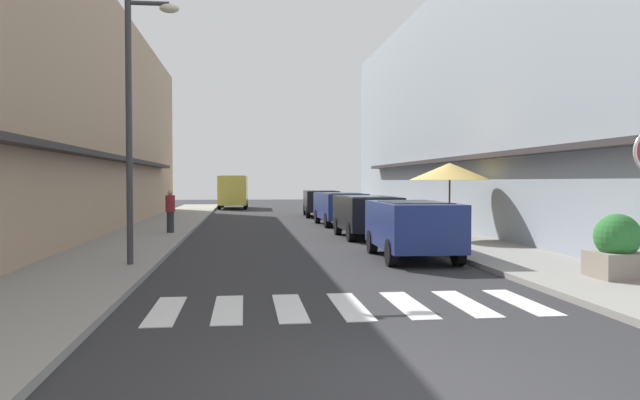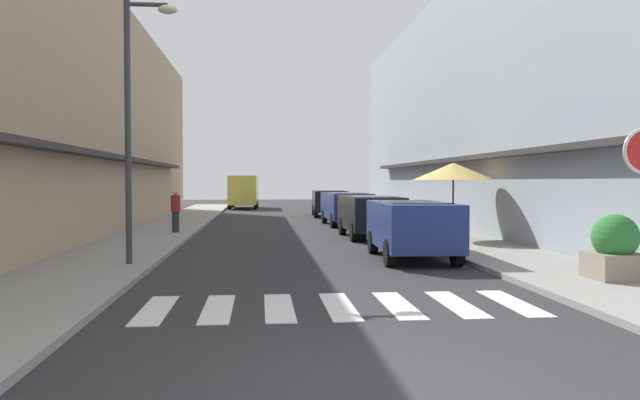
# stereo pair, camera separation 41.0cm
# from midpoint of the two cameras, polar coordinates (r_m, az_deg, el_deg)

# --- Properties ---
(ground_plane) EXTENTS (89.73, 89.73, 0.00)m
(ground_plane) POSITION_cam_midpoint_polar(r_m,az_deg,el_deg) (22.05, -3.20, -3.42)
(ground_plane) COLOR #2B2B2D
(sidewalk_left) EXTENTS (2.77, 57.10, 0.12)m
(sidewalk_left) POSITION_cam_midpoint_polar(r_m,az_deg,el_deg) (22.29, -16.21, -3.28)
(sidewalk_left) COLOR gray
(sidewalk_left) RESTS_ON ground_plane
(sidewalk_right) EXTENTS (2.77, 57.10, 0.12)m
(sidewalk_right) POSITION_cam_midpoint_polar(r_m,az_deg,el_deg) (22.93, 9.44, -3.09)
(sidewalk_right) COLOR gray
(sidewalk_right) RESTS_ON ground_plane
(building_row_left) EXTENTS (5.50, 38.71, 8.86)m
(building_row_left) POSITION_cam_midpoint_polar(r_m,az_deg,el_deg) (24.26, -25.05, 7.36)
(building_row_left) COLOR tan
(building_row_left) RESTS_ON ground_plane
(building_row_right) EXTENTS (5.50, 38.71, 10.01)m
(building_row_right) POSITION_cam_midpoint_polar(r_m,az_deg,el_deg) (25.36, 17.35, 8.50)
(building_row_right) COLOR #939EA8
(building_row_right) RESTS_ON ground_plane
(crosswalk) EXTENTS (6.15, 2.20, 0.01)m
(crosswalk) POSITION_cam_midpoint_polar(r_m,az_deg,el_deg) (9.95, 1.52, -9.74)
(crosswalk) COLOR silver
(crosswalk) RESTS_ON ground_plane
(parked_car_near) EXTENTS (1.92, 4.05, 1.47)m
(parked_car_near) POSITION_cam_midpoint_polar(r_m,az_deg,el_deg) (15.87, 7.75, -2.12)
(parked_car_near) COLOR navy
(parked_car_near) RESTS_ON ground_plane
(parked_car_mid) EXTENTS (1.86, 3.99, 1.47)m
(parked_car_mid) POSITION_cam_midpoint_polar(r_m,az_deg,el_deg) (21.66, 3.76, -1.08)
(parked_car_mid) COLOR black
(parked_car_mid) RESTS_ON ground_plane
(parked_car_far) EXTENTS (1.92, 4.39, 1.47)m
(parked_car_far) POSITION_cam_midpoint_polar(r_m,az_deg,el_deg) (27.69, 1.40, -0.45)
(parked_car_far) COLOR navy
(parked_car_far) RESTS_ON ground_plane
(parked_car_distant) EXTENTS (1.97, 4.32, 1.47)m
(parked_car_distant) POSITION_cam_midpoint_polar(r_m,az_deg,el_deg) (34.52, -0.26, -0.02)
(parked_car_distant) COLOR black
(parked_car_distant) RESTS_ON ground_plane
(delivery_van) EXTENTS (2.11, 5.44, 2.37)m
(delivery_van) POSITION_cam_midpoint_polar(r_m,az_deg,el_deg) (45.15, -8.23, 1.00)
(delivery_van) COLOR #D8CC4C
(delivery_van) RESTS_ON ground_plane
(street_lamp) EXTENTS (1.19, 0.28, 5.98)m
(street_lamp) POSITION_cam_midpoint_polar(r_m,az_deg,el_deg) (14.62, -17.29, 8.50)
(street_lamp) COLOR #38383D
(street_lamp) RESTS_ON sidewalk_left
(cafe_umbrella) EXTENTS (2.59, 2.59, 2.45)m
(cafe_umbrella) POSITION_cam_midpoint_polar(r_m,az_deg,el_deg) (20.31, 11.28, 2.57)
(cafe_umbrella) COLOR #262626
(cafe_umbrella) RESTS_ON sidewalk_right
(planter_corner) EXTENTS (0.94, 0.94, 1.24)m
(planter_corner) POSITION_cam_midpoint_polar(r_m,az_deg,el_deg) (13.19, 24.87, -4.01)
(planter_corner) COLOR gray
(planter_corner) RESTS_ON sidewalk_right
(pedestrian_walking_near) EXTENTS (0.34, 0.34, 1.56)m
(pedestrian_walking_near) POSITION_cam_midpoint_polar(r_m,az_deg,el_deg) (23.13, -14.11, -0.91)
(pedestrian_walking_near) COLOR #282B33
(pedestrian_walking_near) RESTS_ON sidewalk_left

